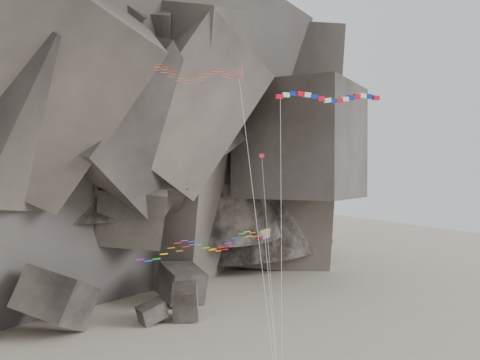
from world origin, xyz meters
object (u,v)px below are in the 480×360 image
delta_kite (195,74)px  parafoil_kite (201,245)px  banner_kite (329,99)px  pennant_kite (265,206)px

delta_kite → parafoil_kite: bearing=39.7°
delta_kite → banner_kite: bearing=-24.4°
banner_kite → delta_kite: bearing=-172.8°
delta_kite → parafoil_kite: delta_kite is taller
delta_kite → banner_kite: delta_kite is taller
parafoil_kite → pennant_kite: bearing=-29.9°
banner_kite → pennant_kite: bearing=159.4°
banner_kite → pennant_kite: banner_kite is taller
parafoil_kite → banner_kite: bearing=-43.3°
delta_kite → pennant_kite: (8.25, 1.28, -11.95)m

